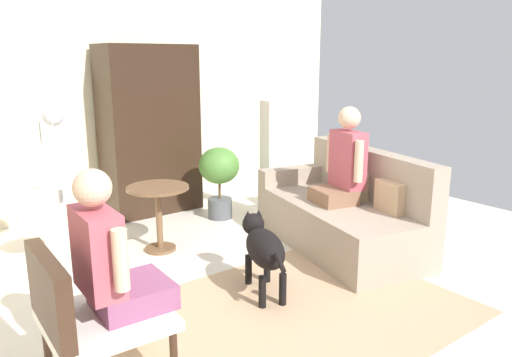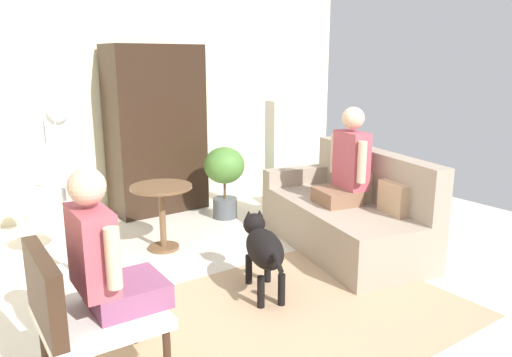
{
  "view_description": "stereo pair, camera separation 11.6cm",
  "coord_description": "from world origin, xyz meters",
  "px_view_note": "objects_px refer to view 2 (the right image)",
  "views": [
    {
      "loc": [
        -2.16,
        -2.69,
        1.8
      ],
      "look_at": [
        0.05,
        0.22,
        0.9
      ],
      "focal_mm": 34.93,
      "sensor_mm": 36.0,
      "label": 1
    },
    {
      "loc": [
        -2.07,
        -2.76,
        1.8
      ],
      "look_at": [
        0.05,
        0.22,
        0.9
      ],
      "focal_mm": 34.93,
      "sensor_mm": 36.0,
      "label": 2
    }
  ],
  "objects_px": {
    "potted_plant": "(224,172)",
    "column_lamp": "(276,160)",
    "dog": "(263,247)",
    "bird_cage_stand": "(63,189)",
    "armoire_cabinet": "(156,130)",
    "couch": "(347,214)",
    "round_end_table": "(162,204)",
    "person_on_armchair": "(104,257)",
    "person_on_couch": "(347,164)",
    "armchair": "(78,308)"
  },
  "relations": [
    {
      "from": "potted_plant",
      "to": "column_lamp",
      "type": "height_order",
      "value": "column_lamp"
    },
    {
      "from": "dog",
      "to": "column_lamp",
      "type": "bearing_deg",
      "value": 49.52
    },
    {
      "from": "bird_cage_stand",
      "to": "armoire_cabinet",
      "type": "xyz_separation_m",
      "value": [
        1.41,
        1.27,
        0.22
      ]
    },
    {
      "from": "couch",
      "to": "round_end_table",
      "type": "distance_m",
      "value": 1.77
    },
    {
      "from": "round_end_table",
      "to": "potted_plant",
      "type": "distance_m",
      "value": 1.11
    },
    {
      "from": "person_on_armchair",
      "to": "column_lamp",
      "type": "bearing_deg",
      "value": 35.29
    },
    {
      "from": "potted_plant",
      "to": "column_lamp",
      "type": "relative_size",
      "value": 0.62
    },
    {
      "from": "dog",
      "to": "potted_plant",
      "type": "relative_size",
      "value": 1.03
    },
    {
      "from": "person_on_couch",
      "to": "round_end_table",
      "type": "height_order",
      "value": "person_on_couch"
    },
    {
      "from": "armchair",
      "to": "person_on_couch",
      "type": "height_order",
      "value": "person_on_couch"
    },
    {
      "from": "couch",
      "to": "person_on_armchair",
      "type": "relative_size",
      "value": 2.41
    },
    {
      "from": "couch",
      "to": "armchair",
      "type": "bearing_deg",
      "value": -166.16
    },
    {
      "from": "person_on_armchair",
      "to": "bird_cage_stand",
      "type": "bearing_deg",
      "value": 82.55
    },
    {
      "from": "dog",
      "to": "person_on_armchair",
      "type": "bearing_deg",
      "value": -164.88
    },
    {
      "from": "round_end_table",
      "to": "dog",
      "type": "relative_size",
      "value": 0.74
    },
    {
      "from": "couch",
      "to": "dog",
      "type": "height_order",
      "value": "couch"
    },
    {
      "from": "person_on_couch",
      "to": "dog",
      "type": "distance_m",
      "value": 1.31
    },
    {
      "from": "armchair",
      "to": "potted_plant",
      "type": "distance_m",
      "value": 3.09
    },
    {
      "from": "person_on_couch",
      "to": "column_lamp",
      "type": "height_order",
      "value": "person_on_couch"
    },
    {
      "from": "column_lamp",
      "to": "armchair",
      "type": "bearing_deg",
      "value": -146.39
    },
    {
      "from": "person_on_armchair",
      "to": "bird_cage_stand",
      "type": "xyz_separation_m",
      "value": [
        0.21,
        1.6,
        0.01
      ]
    },
    {
      "from": "round_end_table",
      "to": "dog",
      "type": "xyz_separation_m",
      "value": [
        0.25,
        -1.28,
        -0.07
      ]
    },
    {
      "from": "couch",
      "to": "bird_cage_stand",
      "type": "distance_m",
      "value": 2.57
    },
    {
      "from": "armchair",
      "to": "person_on_armchair",
      "type": "bearing_deg",
      "value": -1.84
    },
    {
      "from": "person_on_armchair",
      "to": "potted_plant",
      "type": "xyz_separation_m",
      "value": [
        2.09,
        2.12,
        -0.21
      ]
    },
    {
      "from": "couch",
      "to": "person_on_armchair",
      "type": "bearing_deg",
      "value": -165.22
    },
    {
      "from": "armchair",
      "to": "dog",
      "type": "height_order",
      "value": "armchair"
    },
    {
      "from": "armchair",
      "to": "potted_plant",
      "type": "bearing_deg",
      "value": 43.26
    },
    {
      "from": "dog",
      "to": "column_lamp",
      "type": "xyz_separation_m",
      "value": [
        1.26,
        1.48,
        0.29
      ]
    },
    {
      "from": "couch",
      "to": "dog",
      "type": "distance_m",
      "value": 1.28
    },
    {
      "from": "couch",
      "to": "column_lamp",
      "type": "distance_m",
      "value": 1.21
    },
    {
      "from": "armchair",
      "to": "person_on_armchair",
      "type": "xyz_separation_m",
      "value": [
        0.16,
        -0.01,
        0.26
      ]
    },
    {
      "from": "couch",
      "to": "bird_cage_stand",
      "type": "bearing_deg",
      "value": 158.72
    },
    {
      "from": "round_end_table",
      "to": "column_lamp",
      "type": "bearing_deg",
      "value": 7.65
    },
    {
      "from": "dog",
      "to": "column_lamp",
      "type": "relative_size",
      "value": 0.64
    },
    {
      "from": "armchair",
      "to": "round_end_table",
      "type": "distance_m",
      "value": 2.06
    },
    {
      "from": "couch",
      "to": "potted_plant",
      "type": "bearing_deg",
      "value": 108.66
    },
    {
      "from": "column_lamp",
      "to": "potted_plant",
      "type": "bearing_deg",
      "value": 151.58
    },
    {
      "from": "couch",
      "to": "person_on_armchair",
      "type": "height_order",
      "value": "person_on_armchair"
    },
    {
      "from": "person_on_couch",
      "to": "potted_plant",
      "type": "distance_m",
      "value": 1.55
    },
    {
      "from": "couch",
      "to": "bird_cage_stand",
      "type": "relative_size",
      "value": 1.38
    },
    {
      "from": "armchair",
      "to": "person_on_armchair",
      "type": "height_order",
      "value": "person_on_armchair"
    },
    {
      "from": "round_end_table",
      "to": "bird_cage_stand",
      "type": "height_order",
      "value": "bird_cage_stand"
    },
    {
      "from": "dog",
      "to": "armoire_cabinet",
      "type": "xyz_separation_m",
      "value": [
        0.27,
        2.51,
        0.6
      ]
    },
    {
      "from": "potted_plant",
      "to": "armoire_cabinet",
      "type": "relative_size",
      "value": 0.42
    },
    {
      "from": "bird_cage_stand",
      "to": "column_lamp",
      "type": "relative_size",
      "value": 1.08
    },
    {
      "from": "couch",
      "to": "person_on_armchair",
      "type": "distance_m",
      "value": 2.7
    },
    {
      "from": "couch",
      "to": "armchair",
      "type": "xyz_separation_m",
      "value": [
        -2.74,
        -0.67,
        0.16
      ]
    },
    {
      "from": "person_on_couch",
      "to": "potted_plant",
      "type": "bearing_deg",
      "value": 107.13
    },
    {
      "from": "person_on_armchair",
      "to": "armchair",
      "type": "bearing_deg",
      "value": 178.16
    }
  ]
}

